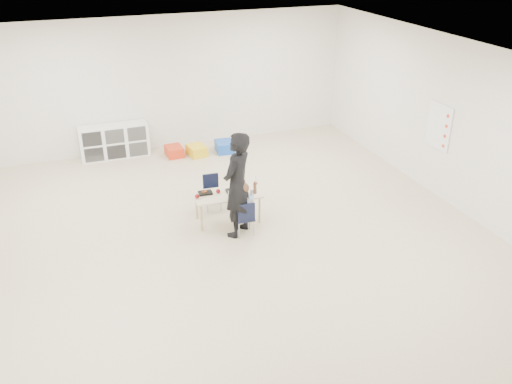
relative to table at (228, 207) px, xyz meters
name	(u,v)px	position (x,y,z in m)	size (l,w,h in m)	color
room	(232,163)	(-0.17, -0.84, 1.15)	(9.00, 9.02, 2.80)	beige
table	(228,207)	(0.00, 0.00, 0.00)	(1.12, 0.62, 0.50)	beige
chair_near	(244,217)	(0.11, -0.50, 0.04)	(0.29, 0.27, 0.60)	black
chair_far	(212,193)	(-0.11, 0.50, 0.04)	(0.29, 0.27, 0.60)	black
child	(244,207)	(0.11, -0.50, 0.22)	(0.40, 0.40, 0.94)	#ACC4E9
lunch_tray_near	(233,191)	(0.11, 0.04, 0.26)	(0.22, 0.16, 0.03)	black
lunch_tray_far	(205,193)	(-0.34, 0.12, 0.26)	(0.22, 0.16, 0.03)	black
milk_carton	(231,194)	(0.01, -0.15, 0.29)	(0.07, 0.07, 0.10)	white
bread_roll	(246,193)	(0.27, -0.15, 0.28)	(0.09, 0.09, 0.07)	tan
apple_near	(218,191)	(-0.13, 0.07, 0.28)	(0.07, 0.07, 0.07)	maroon
apple_far	(197,196)	(-0.50, 0.01, 0.28)	(0.07, 0.07, 0.07)	maroon
cubby_shelf	(114,141)	(-1.37, 3.44, 0.10)	(1.40, 0.40, 0.70)	white
rules_poster	(439,126)	(3.81, -0.24, 1.00)	(0.02, 0.60, 0.80)	white
adult	(237,185)	(0.02, -0.44, 0.59)	(0.62, 0.40, 1.69)	black
bin_red	(174,151)	(-0.21, 3.06, -0.15)	(0.33, 0.43, 0.21)	red
bin_yellow	(197,151)	(0.25, 2.92, -0.15)	(0.34, 0.44, 0.21)	yellow
bin_blue	(225,147)	(0.86, 2.92, -0.14)	(0.36, 0.46, 0.22)	#184BB6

